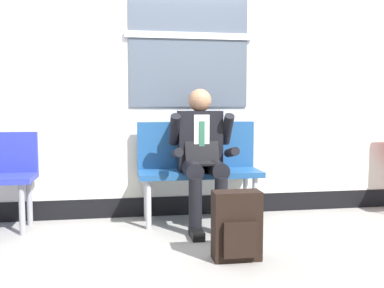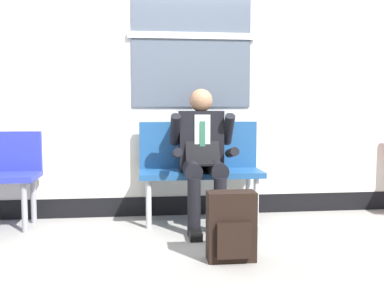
% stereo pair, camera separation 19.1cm
% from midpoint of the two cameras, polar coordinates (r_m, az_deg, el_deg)
% --- Properties ---
extents(ground_plane, '(18.00, 18.00, 0.00)m').
position_cam_midpoint_polar(ground_plane, '(3.63, -2.60, -12.24)').
color(ground_plane, gray).
extents(station_wall, '(5.05, 0.17, 2.84)m').
position_cam_midpoint_polar(station_wall, '(4.26, -3.89, 9.57)').
color(station_wall, silver).
rests_on(station_wall, ground).
extents(bench_with_person, '(1.13, 0.42, 0.93)m').
position_cam_midpoint_polar(bench_with_person, '(4.04, -0.51, -2.61)').
color(bench_with_person, navy).
rests_on(bench_with_person, ground).
extents(person_seated, '(0.57, 0.70, 1.23)m').
position_cam_midpoint_polar(person_seated, '(3.83, -0.06, -1.26)').
color(person_seated, black).
rests_on(person_seated, ground).
extents(backpack, '(0.34, 0.20, 0.49)m').
position_cam_midpoint_polar(backpack, '(3.08, 4.15, -10.85)').
color(backpack, black).
rests_on(backpack, ground).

